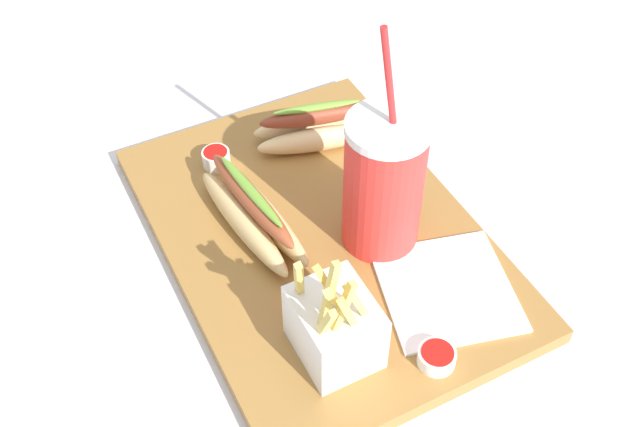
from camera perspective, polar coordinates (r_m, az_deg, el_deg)
The scene contains 9 objects.
ground_plane at distance 0.88m, azimuth -0.00°, elevation -2.67°, with size 2.40×2.40×0.02m, color silver.
food_tray at distance 0.87m, azimuth -0.00°, elevation -1.81°, with size 0.47×0.33×0.02m, color olive.
soda_cup at distance 0.80m, azimuth 4.77°, elevation 2.25°, with size 0.09×0.09×0.27m.
fries_basket at distance 0.73m, azimuth 1.10°, elevation -8.39°, with size 0.08×0.07×0.15m.
hot_dog_1 at distance 0.85m, azimuth -5.04°, elevation 0.04°, with size 0.19×0.07×0.06m.
hot_dog_2 at distance 0.96m, azimuth -0.26°, elevation 6.44°, with size 0.09×0.16×0.06m.
ketchup_cup_1 at distance 0.76m, azimuth 8.71°, elevation -10.52°, with size 0.04×0.04×0.02m.
ketchup_cup_2 at distance 0.94m, azimuth -7.76°, elevation 4.17°, with size 0.03×0.03×0.02m.
napkin_stack at distance 0.82m, azimuth 9.46°, elevation -5.63°, with size 0.14×0.13×0.00m, color white.
Camera 1 is at (-0.51, 0.26, 0.66)m, focal length 42.87 mm.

